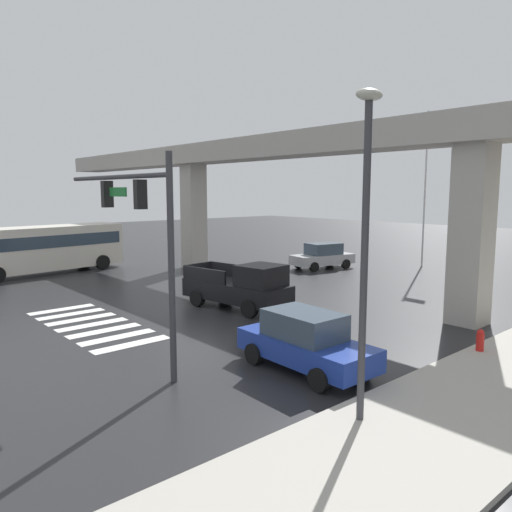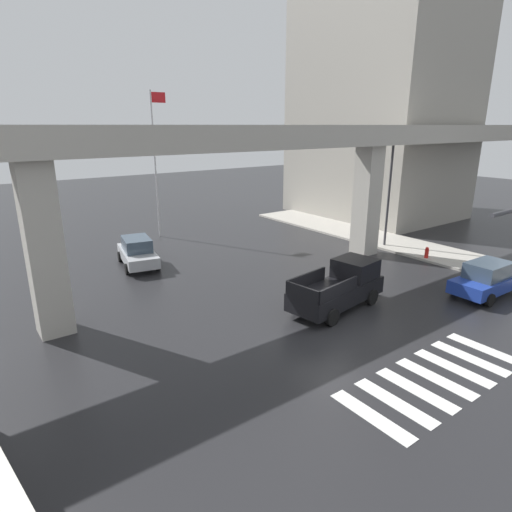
# 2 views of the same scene
# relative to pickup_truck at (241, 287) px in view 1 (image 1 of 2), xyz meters

# --- Properties ---
(ground_plane) EXTENTS (120.00, 120.00, 0.00)m
(ground_plane) POSITION_rel_pickup_truck_xyz_m (-1.80, -1.08, -0.99)
(ground_plane) COLOR #232326
(crosswalk_stripes) EXTENTS (7.15, 2.80, 0.01)m
(crosswalk_stripes) POSITION_rel_pickup_truck_xyz_m (-1.80, -6.06, -0.98)
(crosswalk_stripes) COLOR silver
(crosswalk_stripes) RESTS_ON ground
(elevated_overpass) EXTENTS (54.37, 2.16, 8.17)m
(elevated_overpass) POSITION_rel_pickup_truck_xyz_m (-1.80, 5.13, 6.00)
(elevated_overpass) COLOR #ADA89E
(elevated_overpass) RESTS_ON ground
(pickup_truck) EXTENTS (5.32, 2.62, 2.08)m
(pickup_truck) POSITION_rel_pickup_truck_xyz_m (0.00, 0.00, 0.00)
(pickup_truck) COLOR black
(pickup_truck) RESTS_ON ground
(city_bus) EXTENTS (3.95, 11.04, 2.99)m
(city_bus) POSITION_rel_pickup_truck_xyz_m (-15.50, -3.80, 0.73)
(city_bus) COLOR beige
(city_bus) RESTS_ON ground
(sedan_silver) EXTENTS (2.54, 4.55, 1.72)m
(sedan_silver) POSITION_rel_pickup_truck_xyz_m (-5.32, 11.46, -0.14)
(sedan_silver) COLOR #A8AAAF
(sedan_silver) RESTS_ON ground
(sedan_blue) EXTENTS (4.34, 2.05, 1.72)m
(sedan_blue) POSITION_rel_pickup_truck_xyz_m (6.99, -3.32, -0.14)
(sedan_blue) COLOR #1E3899
(sedan_blue) RESTS_ON ground
(traffic_signal_mast) EXTENTS (6.49, 0.32, 6.20)m
(traffic_signal_mast) POSITION_rel_pickup_truck_xyz_m (3.57, -6.71, 3.40)
(traffic_signal_mast) COLOR #38383D
(traffic_signal_mast) RESTS_ON ground
(street_lamp_near_corner) EXTENTS (0.44, 0.70, 7.24)m
(street_lamp_near_corner) POSITION_rel_pickup_truck_xyz_m (10.16, -4.93, 3.57)
(street_lamp_near_corner) COLOR #38383D
(street_lamp_near_corner) RESTS_ON ground
(fire_hydrant) EXTENTS (0.24, 0.24, 0.85)m
(fire_hydrant) POSITION_rel_pickup_truck_xyz_m (9.76, 1.77, -0.56)
(fire_hydrant) COLOR red
(fire_hydrant) RESTS_ON ground
(flagpole) EXTENTS (1.16, 0.12, 10.53)m
(flagpole) POSITION_rel_pickup_truck_xyz_m (-1.24, 17.25, 5.08)
(flagpole) COLOR silver
(flagpole) RESTS_ON ground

